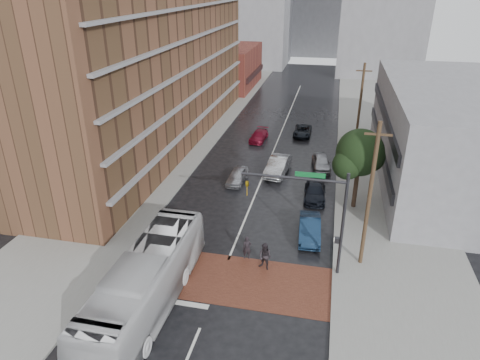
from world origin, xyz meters
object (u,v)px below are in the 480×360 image
at_px(pedestrian_a, 247,248).
at_px(car_parked_near, 310,229).
at_px(car_parked_far, 321,162).
at_px(transit_bus, 146,283).
at_px(pedestrian_b, 265,257).
at_px(car_travel_c, 259,136).
at_px(car_travel_a, 237,176).
at_px(car_parked_mid, 315,192).
at_px(suv_travel, 302,131).
at_px(car_travel_b, 278,166).

height_order(pedestrian_a, car_parked_near, pedestrian_a).
relative_size(car_parked_near, car_parked_far, 1.06).
bearing_deg(car_parked_near, pedestrian_a, -142.15).
bearing_deg(car_parked_far, transit_bus, -119.69).
bearing_deg(pedestrian_a, pedestrian_b, -45.74).
bearing_deg(car_travel_c, car_travel_a, -85.05).
relative_size(car_parked_mid, car_parked_far, 1.08).
distance_m(transit_bus, car_parked_mid, 18.26).
bearing_deg(pedestrian_b, transit_bus, -117.80).
relative_size(pedestrian_a, pedestrian_b, 0.89).
height_order(transit_bus, suv_travel, transit_bus).
xyz_separation_m(car_travel_a, car_parked_near, (7.35, -8.17, 0.08)).
xyz_separation_m(transit_bus, car_parked_mid, (8.63, 16.06, -1.11)).
bearing_deg(car_travel_b, pedestrian_b, -78.99).
relative_size(pedestrian_a, car_parked_near, 0.38).
relative_size(pedestrian_a, car_travel_a, 0.44).
distance_m(pedestrian_a, car_parked_far, 17.29).
distance_m(car_travel_c, suv_travel, 5.74).
bearing_deg(car_travel_c, transit_bus, -87.70).
bearing_deg(car_travel_a, pedestrian_a, -71.23).
distance_m(pedestrian_b, car_travel_a, 13.55).
relative_size(car_travel_b, car_parked_far, 1.21).
bearing_deg(pedestrian_a, car_travel_c, 85.51).
bearing_deg(car_travel_b, car_travel_c, 117.56).
relative_size(pedestrian_b, car_travel_c, 0.47).
height_order(car_travel_c, car_parked_mid, car_parked_mid).
height_order(car_travel_a, car_parked_far, car_parked_far).
relative_size(transit_bus, car_travel_c, 3.10).
distance_m(pedestrian_b, car_parked_near, 5.22).
height_order(car_travel_b, car_parked_mid, car_travel_b).
xyz_separation_m(car_travel_a, car_parked_mid, (7.35, -1.73, 0.01)).
bearing_deg(car_parked_mid, pedestrian_a, -114.32).
bearing_deg(car_travel_c, car_travel_b, -64.16).
height_order(pedestrian_a, pedestrian_b, pedestrian_b).
bearing_deg(transit_bus, car_parked_far, 69.00).
xyz_separation_m(pedestrian_a, car_travel_b, (0.12, 14.64, -0.01)).
distance_m(car_travel_a, car_parked_near, 10.99).
height_order(pedestrian_a, car_travel_a, pedestrian_a).
height_order(suv_travel, car_parked_mid, car_parked_mid).
bearing_deg(car_travel_c, car_parked_far, -37.89).
xyz_separation_m(pedestrian_a, car_parked_mid, (3.99, 10.06, -0.19)).
relative_size(transit_bus, pedestrian_b, 6.67).
height_order(transit_bus, car_parked_far, transit_bus).
distance_m(transit_bus, car_parked_near, 12.96).
bearing_deg(car_travel_a, car_travel_c, 93.19).
relative_size(car_parked_near, car_parked_mid, 0.98).
bearing_deg(pedestrian_b, car_travel_a, 132.49).
height_order(transit_bus, pedestrian_b, transit_bus).
xyz_separation_m(transit_bus, car_parked_near, (8.63, 9.61, -1.04)).
height_order(car_travel_c, suv_travel, suv_travel).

